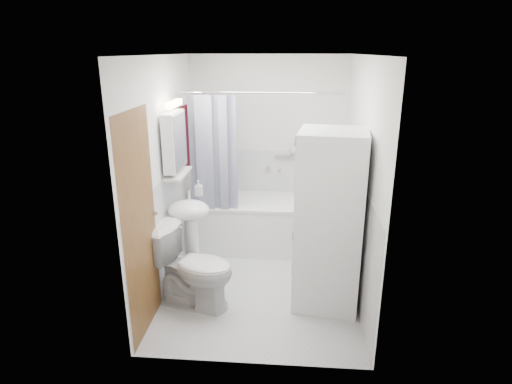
# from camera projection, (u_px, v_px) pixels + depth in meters

# --- Properties ---
(floor) EXTENTS (2.60, 2.60, 0.00)m
(floor) POSITION_uv_depth(u_px,v_px,m) (261.00, 282.00, 4.74)
(floor) COLOR silver
(floor) RESTS_ON ground
(room_walls) EXTENTS (2.60, 2.60, 2.60)m
(room_walls) POSITION_uv_depth(u_px,v_px,m) (261.00, 151.00, 4.27)
(room_walls) COLOR white
(room_walls) RESTS_ON ground
(wainscot) EXTENTS (1.98, 2.58, 2.58)m
(wainscot) POSITION_uv_depth(u_px,v_px,m) (263.00, 222.00, 4.83)
(wainscot) COLOR white
(wainscot) RESTS_ON ground
(door) EXTENTS (0.05, 2.00, 2.00)m
(door) POSITION_uv_depth(u_px,v_px,m) (155.00, 213.00, 3.97)
(door) COLOR brown
(door) RESTS_ON ground
(bathtub) EXTENTS (1.68, 0.79, 0.64)m
(bathtub) POSITION_uv_depth(u_px,v_px,m) (263.00, 221.00, 5.50)
(bathtub) COLOR white
(bathtub) RESTS_ON ground
(tub_spout) EXTENTS (0.04, 0.12, 0.04)m
(tub_spout) POSITION_uv_depth(u_px,v_px,m) (280.00, 169.00, 5.61)
(tub_spout) COLOR silver
(tub_spout) RESTS_ON room_walls
(curtain_rod) EXTENTS (1.86, 0.02, 0.02)m
(curtain_rod) POSITION_uv_depth(u_px,v_px,m) (261.00, 93.00, 4.66)
(curtain_rod) COLOR silver
(curtain_rod) RESTS_ON room_walls
(shower_curtain) EXTENTS (0.55, 0.02, 1.45)m
(shower_curtain) POSITION_uv_depth(u_px,v_px,m) (213.00, 159.00, 4.94)
(shower_curtain) COLOR #151B4A
(shower_curtain) RESTS_ON curtain_rod
(sink) EXTENTS (0.44, 0.37, 1.04)m
(sink) POSITION_uv_depth(u_px,v_px,m) (190.00, 223.00, 4.53)
(sink) COLOR white
(sink) RESTS_ON ground
(medicine_cabinet) EXTENTS (0.13, 0.50, 0.71)m
(medicine_cabinet) POSITION_uv_depth(u_px,v_px,m) (175.00, 140.00, 4.41)
(medicine_cabinet) COLOR white
(medicine_cabinet) RESTS_ON room_walls
(shelf) EXTENTS (0.18, 0.54, 0.02)m
(shelf) POSITION_uv_depth(u_px,v_px,m) (178.00, 174.00, 4.52)
(shelf) COLOR silver
(shelf) RESTS_ON room_walls
(shower_caddy) EXTENTS (0.22, 0.06, 0.02)m
(shower_caddy) POSITION_uv_depth(u_px,v_px,m) (284.00, 155.00, 5.53)
(shower_caddy) COLOR silver
(shower_caddy) RESTS_ON room_walls
(towel) EXTENTS (0.07, 0.33, 0.79)m
(towel) POSITION_uv_depth(u_px,v_px,m) (186.00, 138.00, 5.03)
(towel) COLOR #4C0B18
(towel) RESTS_ON room_walls
(washer_dryer) EXTENTS (0.70, 0.70, 1.76)m
(washer_dryer) POSITION_uv_depth(u_px,v_px,m) (329.00, 221.00, 4.11)
(washer_dryer) COLOR white
(washer_dryer) RESTS_ON ground
(toilet) EXTENTS (0.92, 0.66, 0.81)m
(toilet) POSITION_uv_depth(u_px,v_px,m) (194.00, 268.00, 4.21)
(toilet) COLOR white
(toilet) RESTS_ON ground
(soap_pump) EXTENTS (0.08, 0.17, 0.08)m
(soap_pump) POSITION_uv_depth(u_px,v_px,m) (199.00, 192.00, 4.73)
(soap_pump) COLOR gray
(soap_pump) RESTS_ON sink
(shelf_bottle) EXTENTS (0.07, 0.18, 0.07)m
(shelf_bottle) POSITION_uv_depth(u_px,v_px,m) (174.00, 173.00, 4.36)
(shelf_bottle) COLOR gray
(shelf_bottle) RESTS_ON shelf
(shelf_cup) EXTENTS (0.10, 0.09, 0.10)m
(shelf_cup) POSITION_uv_depth(u_px,v_px,m) (181.00, 165.00, 4.62)
(shelf_cup) COLOR gray
(shelf_cup) RESTS_ON shelf
(shampoo_a) EXTENTS (0.13, 0.17, 0.13)m
(shampoo_a) POSITION_uv_depth(u_px,v_px,m) (295.00, 150.00, 5.50)
(shampoo_a) COLOR gray
(shampoo_a) RESTS_ON shower_caddy
(shampoo_b) EXTENTS (0.08, 0.21, 0.08)m
(shampoo_b) POSITION_uv_depth(u_px,v_px,m) (304.00, 152.00, 5.50)
(shampoo_b) COLOR navy
(shampoo_b) RESTS_ON shower_caddy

